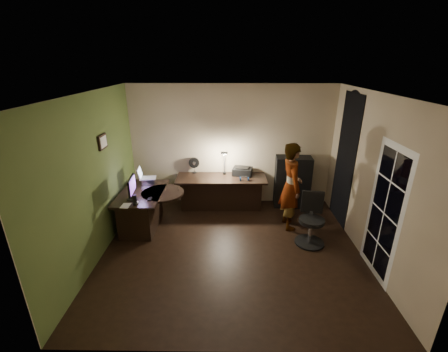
{
  "coord_description": "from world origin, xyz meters",
  "views": [
    {
      "loc": [
        -0.07,
        -4.48,
        3.16
      ],
      "look_at": [
        -0.15,
        1.05,
        1.0
      ],
      "focal_mm": 24.0,
      "sensor_mm": 36.0,
      "label": 1
    }
  ],
  "objects_px": {
    "desk_right": "(221,193)",
    "person": "(291,186)",
    "monitor": "(131,191)",
    "desk_left": "(144,210)",
    "office_chair": "(312,220)",
    "cabinet": "(292,182)"
  },
  "relations": [
    {
      "from": "desk_right",
      "to": "person",
      "type": "bearing_deg",
      "value": -30.53
    },
    {
      "from": "office_chair",
      "to": "person",
      "type": "distance_m",
      "value": 0.79
    },
    {
      "from": "desk_left",
      "to": "person",
      "type": "distance_m",
      "value": 2.94
    },
    {
      "from": "monitor",
      "to": "person",
      "type": "relative_size",
      "value": 0.27
    },
    {
      "from": "desk_left",
      "to": "cabinet",
      "type": "relative_size",
      "value": 1.14
    },
    {
      "from": "desk_left",
      "to": "office_chair",
      "type": "relative_size",
      "value": 1.39
    },
    {
      "from": "desk_left",
      "to": "person",
      "type": "height_order",
      "value": "person"
    },
    {
      "from": "cabinet",
      "to": "office_chair",
      "type": "height_order",
      "value": "cabinet"
    },
    {
      "from": "desk_left",
      "to": "cabinet",
      "type": "bearing_deg",
      "value": 18.49
    },
    {
      "from": "desk_left",
      "to": "person",
      "type": "bearing_deg",
      "value": 2.1
    },
    {
      "from": "desk_right",
      "to": "office_chair",
      "type": "relative_size",
      "value": 2.07
    },
    {
      "from": "desk_left",
      "to": "office_chair",
      "type": "height_order",
      "value": "office_chair"
    },
    {
      "from": "monitor",
      "to": "cabinet",
      "type": "bearing_deg",
      "value": 17.37
    },
    {
      "from": "monitor",
      "to": "office_chair",
      "type": "relative_size",
      "value": 0.49
    },
    {
      "from": "monitor",
      "to": "office_chair",
      "type": "height_order",
      "value": "monitor"
    },
    {
      "from": "desk_right",
      "to": "monitor",
      "type": "bearing_deg",
      "value": -144.23
    },
    {
      "from": "desk_right",
      "to": "office_chair",
      "type": "distance_m",
      "value": 2.17
    },
    {
      "from": "desk_left",
      "to": "cabinet",
      "type": "distance_m",
      "value": 3.29
    },
    {
      "from": "desk_right",
      "to": "cabinet",
      "type": "relative_size",
      "value": 1.69
    },
    {
      "from": "cabinet",
      "to": "person",
      "type": "height_order",
      "value": "person"
    },
    {
      "from": "person",
      "to": "office_chair",
      "type": "bearing_deg",
      "value": -162.4
    },
    {
      "from": "desk_left",
      "to": "monitor",
      "type": "distance_m",
      "value": 0.64
    }
  ]
}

